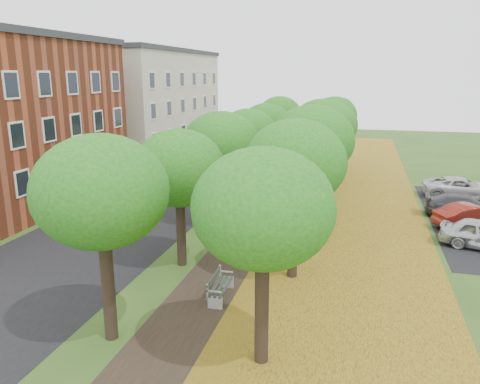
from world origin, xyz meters
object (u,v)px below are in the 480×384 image
Objects in this scene: car_red at (473,217)px; car_white at (462,188)px; car_grey at (465,206)px; bench at (220,286)px.

car_red is 0.82× the size of car_white.
car_red is at bearing 171.36° from car_white.
car_white is at bearing -29.90° from car_red.
car_grey is at bearing -24.33° from car_red.
bench is 0.44× the size of car_grey.
car_red reaches higher than car_grey.
car_white reaches higher than car_grey.
bench is 21.14m from car_white.
bench is 16.98m from car_grey.
bench is 0.39× the size of car_white.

